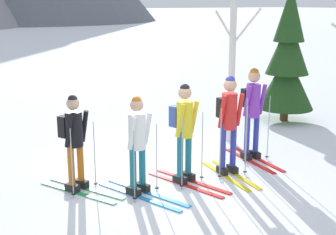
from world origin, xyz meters
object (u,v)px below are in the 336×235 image
skier_in_black (74,138)px  skier_in_white (138,142)px  birch_tree_tall (232,70)px  pine_tree_near (287,60)px  skier_in_purple (252,108)px  skier_in_yellow (184,128)px  skier_in_red (229,119)px

skier_in_black → skier_in_white: bearing=-39.7°
skier_in_white → birch_tree_tall: (3.17, 1.63, 0.74)m
skier_in_white → pine_tree_near: (5.59, 2.39, 0.73)m
skier_in_black → skier_in_purple: 3.60m
birch_tree_tall → pine_tree_near: bearing=17.5°
skier_in_black → skier_in_purple: skier_in_purple is taller
skier_in_white → skier_in_yellow: bearing=3.8°
pine_tree_near → skier_in_red: bearing=-147.5°
skier_in_red → pine_tree_near: (3.76, 2.40, 0.57)m
pine_tree_near → skier_in_black: bearing=-165.1°
skier_in_black → birch_tree_tall: (3.99, 0.94, 0.71)m
skier_in_purple → pine_tree_near: size_ratio=0.52×
skier_in_purple → birch_tree_tall: (0.41, 1.20, 0.57)m
skier_in_white → skier_in_red: bearing=-0.1°
skier_in_black → skier_in_white: skier_in_white is taller
skier_in_black → skier_in_red: bearing=-14.5°
skier_in_white → pine_tree_near: bearing=23.2°
skier_in_yellow → skier_in_white: bearing=-176.2°
skier_in_yellow → skier_in_black: bearing=160.3°
skier_in_white → skier_in_red: size_ratio=0.97×
skier_in_purple → birch_tree_tall: bearing=71.2°
pine_tree_near → skier_in_yellow: bearing=-153.5°
pine_tree_near → birch_tree_tall: (-2.42, -0.76, 0.01)m
skier_in_white → birch_tree_tall: size_ratio=0.57×
skier_in_white → pine_tree_near: 6.12m
skier_in_red → pine_tree_near: bearing=32.5°
skier_in_purple → birch_tree_tall: 1.39m
skier_in_red → pine_tree_near: 4.49m
skier_in_black → pine_tree_near: 6.68m
skier_in_white → skier_in_purple: skier_in_purple is taller
skier_in_black → skier_in_white: size_ratio=0.92×
skier_in_red → skier_in_purple: 1.02m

